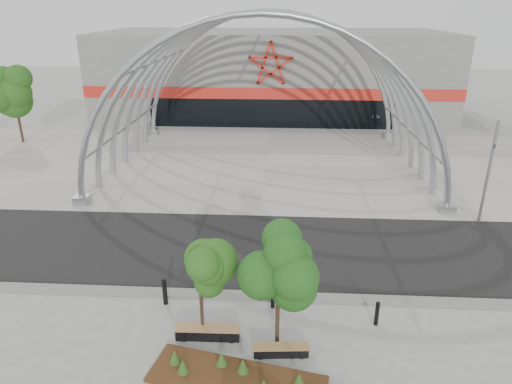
# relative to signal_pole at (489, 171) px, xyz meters

# --- Properties ---
(ground) EXTENTS (140.00, 140.00, 0.00)m
(ground) POSITION_rel_signal_pole_xyz_m (-11.30, -6.94, -2.79)
(ground) COLOR gray
(ground) RESTS_ON ground
(road) EXTENTS (140.00, 7.00, 0.02)m
(road) POSITION_rel_signal_pole_xyz_m (-11.30, -3.44, -2.78)
(road) COLOR black
(road) RESTS_ON ground
(forecourt) EXTENTS (60.00, 17.00, 0.04)m
(forecourt) POSITION_rel_signal_pole_xyz_m (-11.30, 8.56, -2.77)
(forecourt) COLOR #A9A397
(forecourt) RESTS_ON ground
(kerb) EXTENTS (60.00, 0.50, 0.12)m
(kerb) POSITION_rel_signal_pole_xyz_m (-11.30, -7.19, -2.73)
(kerb) COLOR slate
(kerb) RESTS_ON ground
(arena_building) EXTENTS (34.00, 15.24, 8.00)m
(arena_building) POSITION_rel_signal_pole_xyz_m (-11.30, 26.51, 1.20)
(arena_building) COLOR slate
(arena_building) RESTS_ON ground
(vault_canopy) EXTENTS (20.80, 15.80, 20.36)m
(vault_canopy) POSITION_rel_signal_pole_xyz_m (-11.30, 8.56, -2.77)
(vault_canopy) COLOR #9AA0A4
(vault_canopy) RESTS_ON ground
(planting_bed) EXTENTS (5.50, 2.71, 0.56)m
(planting_bed) POSITION_rel_signal_pole_xyz_m (-11.44, -11.37, -2.65)
(planting_bed) COLOR #3D220F
(planting_bed) RESTS_ON ground
(signal_pole) EXTENTS (0.22, 0.76, 5.33)m
(signal_pole) POSITION_rel_signal_pole_xyz_m (0.00, 0.00, 0.00)
(signal_pole) COLOR gray
(signal_pole) RESTS_ON ground
(street_tree_0) EXTENTS (1.59, 1.59, 3.62)m
(street_tree_0) POSITION_rel_signal_pole_xyz_m (-12.71, -9.45, -0.19)
(street_tree_0) COLOR black
(street_tree_0) RESTS_ON ground
(street_tree_1) EXTENTS (1.71, 1.71, 4.05)m
(street_tree_1) POSITION_rel_signal_pole_xyz_m (-10.21, -9.64, 0.12)
(street_tree_1) COLOR black
(street_tree_1) RESTS_ON ground
(bench_0) EXTENTS (2.18, 0.52, 0.46)m
(bench_0) POSITION_rel_signal_pole_xyz_m (-12.51, -9.60, -2.57)
(bench_0) COLOR black
(bench_0) RESTS_ON ground
(bench_1) EXTENTS (1.80, 0.53, 0.37)m
(bench_1) POSITION_rel_signal_pole_xyz_m (-10.07, -10.27, -2.61)
(bench_1) COLOR black
(bench_1) RESTS_ON ground
(bollard_0) EXTENTS (0.17, 0.17, 1.08)m
(bollard_0) POSITION_rel_signal_pole_xyz_m (-14.39, -7.80, -2.25)
(bollard_0) COLOR black
(bollard_0) RESTS_ON ground
(bollard_1) EXTENTS (0.18, 0.18, 1.10)m
(bollard_1) POSITION_rel_signal_pole_xyz_m (-11.38, -6.34, -2.24)
(bollard_1) COLOR black
(bollard_1) RESTS_ON ground
(bollard_2) EXTENTS (0.16, 0.16, 0.98)m
(bollard_2) POSITION_rel_signal_pole_xyz_m (-10.39, -7.80, -2.30)
(bollard_2) COLOR black
(bollard_2) RESTS_ON ground
(bollard_3) EXTENTS (0.14, 0.14, 0.85)m
(bollard_3) POSITION_rel_signal_pole_xyz_m (-10.18, -7.41, -2.36)
(bollard_3) COLOR black
(bollard_3) RESTS_ON ground
(bollard_4) EXTENTS (0.14, 0.14, 0.91)m
(bollard_4) POSITION_rel_signal_pole_xyz_m (-6.78, -8.55, -2.33)
(bollard_4) COLOR black
(bollard_4) RESTS_ON ground
(bg_tree_0) EXTENTS (3.00, 3.00, 6.45)m
(bg_tree_0) POSITION_rel_signal_pole_xyz_m (-31.30, 13.06, 1.85)
(bg_tree_0) COLOR black
(bg_tree_0) RESTS_ON ground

